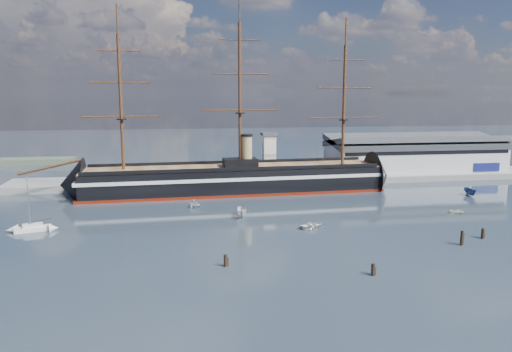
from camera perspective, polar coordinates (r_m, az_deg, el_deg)
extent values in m
plane|color=#1F2B3A|center=(133.20, 2.92, -3.38)|extent=(600.00, 600.00, 0.00)
cube|color=slate|center=(169.80, 3.61, -0.60)|extent=(180.00, 18.00, 2.00)
cube|color=#B7BABC|center=(189.10, 17.67, 2.14)|extent=(62.00, 20.00, 10.00)
cube|color=#3F4247|center=(188.51, 17.75, 3.83)|extent=(63.00, 21.00, 2.00)
cube|color=silver|center=(164.11, 1.49, 2.24)|extent=(4.00, 4.00, 14.00)
cube|color=#3F4247|center=(163.34, 1.50, 4.85)|extent=(5.00, 5.00, 1.00)
cube|color=black|center=(150.07, -2.57, -0.37)|extent=(88.56, 19.45, 7.00)
cube|color=silver|center=(149.87, -2.57, 0.08)|extent=(90.57, 19.77, 1.00)
cube|color=#621608|center=(150.73, -2.56, -1.74)|extent=(90.57, 19.73, 0.90)
cone|color=black|center=(151.79, -20.27, -0.96)|extent=(14.61, 16.22, 15.68)
cone|color=black|center=(162.35, 13.95, 0.00)|extent=(11.61, 16.10, 15.68)
cube|color=brown|center=(149.50, -2.58, 0.99)|extent=(88.51, 18.17, 0.40)
cube|color=black|center=(149.55, -1.82, 1.54)|extent=(10.23, 6.39, 2.50)
cylinder|color=tan|center=(149.39, -1.07, 2.88)|extent=(3.20, 3.20, 9.00)
cylinder|color=#381E0F|center=(152.12, -22.42, 0.96)|extent=(17.77, 1.40, 4.43)
cylinder|color=#381E0F|center=(147.52, -15.20, 8.05)|extent=(0.90, 0.90, 38.00)
cylinder|color=#381E0F|center=(148.15, -1.86, 9.14)|extent=(0.90, 0.90, 42.00)
cylinder|color=#381E0F|center=(155.74, 10.01, 7.92)|extent=(0.90, 0.90, 36.00)
cube|color=silver|center=(118.74, -24.14, -5.55)|extent=(7.91, 4.37, 1.01)
cube|color=silver|center=(118.54, -24.16, -5.17)|extent=(4.35, 2.74, 0.81)
cylinder|color=#B2B2B7|center=(117.54, -24.57, -2.69)|extent=(0.16, 0.16, 11.13)
imported|color=silver|center=(120.84, -1.62, -4.71)|extent=(7.32, 3.17, 2.86)
imported|color=silver|center=(111.86, 6.50, -5.93)|extent=(2.52, 3.93, 1.71)
imported|color=silver|center=(131.62, -7.04, -3.60)|extent=(6.64, 6.10, 2.32)
imported|color=beige|center=(133.93, 22.17, -4.01)|extent=(2.53, 2.91, 1.30)
imported|color=navy|center=(158.73, 23.27, -2.07)|extent=(6.84, 2.90, 2.67)
cylinder|color=black|center=(87.48, -3.49, -10.29)|extent=(0.64, 0.64, 2.89)
cylinder|color=black|center=(85.52, 13.21, -11.00)|extent=(0.64, 0.64, 2.75)
cylinder|color=black|center=(106.95, 22.42, -7.31)|extent=(0.64, 0.64, 3.64)
cylinder|color=black|center=(113.44, 24.45, -6.51)|extent=(0.64, 0.64, 2.88)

